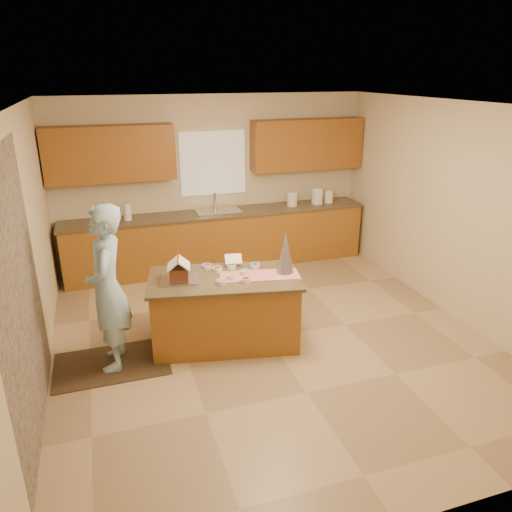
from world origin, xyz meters
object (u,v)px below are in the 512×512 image
boy (108,289)px  island_base (225,312)px  tinsel_tree (285,253)px  gingerbread_house (179,271)px

boy → island_base: bearing=100.4°
boy → tinsel_tree: bearing=96.6°
boy → gingerbread_house: 0.78m
tinsel_tree → boy: boy is taller
island_base → gingerbread_house: 0.75m
island_base → gingerbread_house: (-0.50, 0.05, 0.55)m
island_base → tinsel_tree: size_ratio=3.27×
island_base → gingerbread_house: size_ratio=5.52×
island_base → tinsel_tree: 0.99m
boy → gingerbread_house: bearing=106.3°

